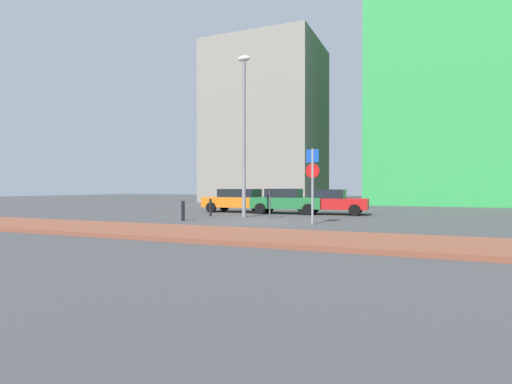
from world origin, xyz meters
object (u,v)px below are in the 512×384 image
(parking_meter, at_px, (270,200))
(traffic_bollard_near, at_px, (183,211))
(parking_sign_post, at_px, (313,177))
(parked_car_orange, at_px, (240,200))
(traffic_bollard_mid, at_px, (210,207))
(street_lamp, at_px, (244,124))
(parked_car_green, at_px, (287,201))
(parked_car_red, at_px, (330,202))

(parking_meter, xyz_separation_m, traffic_bollard_near, (-3.18, -3.09, -0.48))
(parking_meter, bearing_deg, parking_sign_post, -41.05)
(parked_car_orange, xyz_separation_m, parking_meter, (3.54, -3.92, 0.16))
(parking_sign_post, height_order, traffic_bollard_mid, parking_sign_post)
(street_lamp, distance_m, traffic_bollard_mid, 4.85)
(street_lamp, bearing_deg, parked_car_green, 72.28)
(parking_sign_post, distance_m, traffic_bollard_mid, 7.13)
(street_lamp, bearing_deg, parking_sign_post, -30.93)
(parked_car_green, relative_size, traffic_bollard_mid, 4.56)
(parked_car_orange, bearing_deg, parking_sign_post, -45.04)
(parked_car_green, distance_m, street_lamp, 5.58)
(parked_car_orange, xyz_separation_m, parking_sign_post, (6.44, -6.45, 1.24))
(parked_car_green, relative_size, street_lamp, 0.51)
(parking_meter, bearing_deg, street_lamp, 175.61)
(parking_sign_post, relative_size, parking_meter, 2.20)
(traffic_bollard_near, relative_size, traffic_bollard_mid, 0.98)
(parked_car_orange, height_order, traffic_bollard_mid, parked_car_orange)
(parking_meter, relative_size, traffic_bollard_near, 1.57)
(parked_car_green, height_order, traffic_bollard_mid, parked_car_green)
(parking_sign_post, relative_size, street_lamp, 0.38)
(parked_car_green, bearing_deg, traffic_bollard_near, -112.51)
(traffic_bollard_near, bearing_deg, street_lamp, 62.47)
(parking_meter, height_order, traffic_bollard_mid, parking_meter)
(parked_car_green, bearing_deg, street_lamp, -107.72)
(street_lamp, xyz_separation_m, traffic_bollard_mid, (-2.02, 0.04, -4.41))
(parked_car_red, xyz_separation_m, street_lamp, (-3.70, -3.89, 4.13))
(street_lamp, height_order, traffic_bollard_near, street_lamp)
(parked_car_red, bearing_deg, parked_car_orange, -179.22)
(parked_car_orange, distance_m, street_lamp, 5.96)
(parked_car_orange, xyz_separation_m, street_lamp, (2.03, -3.81, 4.10))
(parked_car_green, relative_size, parking_sign_post, 1.34)
(parked_car_orange, distance_m, parking_meter, 5.29)
(parking_meter, height_order, street_lamp, street_lamp)
(parked_car_red, relative_size, parking_meter, 2.94)
(parked_car_green, xyz_separation_m, parking_sign_post, (3.25, -6.24, 1.25))
(parked_car_orange, xyz_separation_m, traffic_bollard_near, (0.37, -7.01, -0.31))
(parked_car_red, distance_m, street_lamp, 6.77)
(parked_car_orange, relative_size, parking_sign_post, 1.44)
(traffic_bollard_near, bearing_deg, parking_meter, 44.19)
(parked_car_orange, distance_m, traffic_bollard_near, 7.03)
(traffic_bollard_near, bearing_deg, traffic_bollard_mid, 96.25)
(parked_car_red, bearing_deg, traffic_bollard_mid, -146.10)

